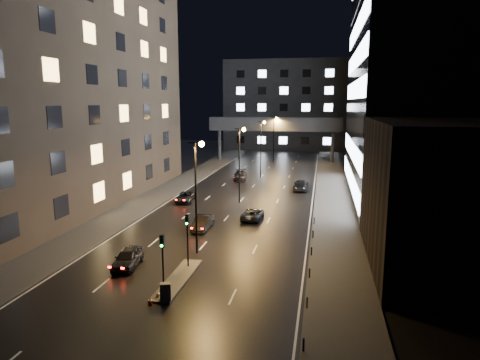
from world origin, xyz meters
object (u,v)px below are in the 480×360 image
(car_away_d, at_px, (240,175))
(utility_cabinet, at_px, (166,292))
(car_away_a, at_px, (128,258))
(car_toward_a, at_px, (253,214))
(car_away_b, at_px, (203,223))
(car_away_c, at_px, (185,197))
(car_toward_b, at_px, (301,185))

(car_away_d, relative_size, utility_cabinet, 4.36)
(car_away_a, bearing_deg, car_toward_a, 57.08)
(car_away_b, distance_m, car_away_c, 13.41)
(car_away_d, relative_size, car_toward_b, 1.00)
(car_away_b, xyz_separation_m, utility_cabinet, (2.20, -16.83, 0.04))
(car_away_a, distance_m, car_away_c, 23.48)
(car_away_b, bearing_deg, utility_cabinet, -81.74)
(car_toward_a, bearing_deg, car_away_c, -30.99)
(car_away_b, relative_size, utility_cabinet, 3.56)
(car_away_b, distance_m, car_toward_a, 6.83)
(car_toward_b, distance_m, utility_cabinet, 40.58)
(utility_cabinet, bearing_deg, car_toward_a, 67.60)
(car_away_b, xyz_separation_m, car_away_d, (-1.65, 29.82, 0.06))
(car_away_a, xyz_separation_m, car_toward_a, (7.82, 16.30, -0.11))
(car_away_d, distance_m, utility_cabinet, 46.81)
(car_away_c, bearing_deg, car_away_a, -89.58)
(car_toward_b, xyz_separation_m, utility_cabinet, (-7.00, -39.97, -0.02))
(car_away_b, relative_size, car_away_c, 0.95)
(car_away_a, distance_m, car_toward_b, 36.59)
(car_away_b, xyz_separation_m, car_toward_a, (4.63, 5.02, -0.08))
(car_away_b, bearing_deg, car_away_a, -104.98)
(car_away_a, height_order, car_away_b, car_away_a)
(car_away_a, distance_m, car_away_b, 11.73)
(car_away_c, bearing_deg, car_away_d, 70.28)
(car_away_c, distance_m, car_toward_a, 12.67)
(car_away_b, bearing_deg, car_away_c, 116.97)
(car_away_c, bearing_deg, utility_cabinet, -80.54)
(car_toward_a, relative_size, car_toward_b, 0.86)
(car_away_a, relative_size, utility_cabinet, 3.58)
(car_away_b, height_order, car_toward_b, car_toward_b)
(car_away_b, relative_size, car_toward_a, 0.95)
(car_away_a, relative_size, car_away_c, 0.96)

